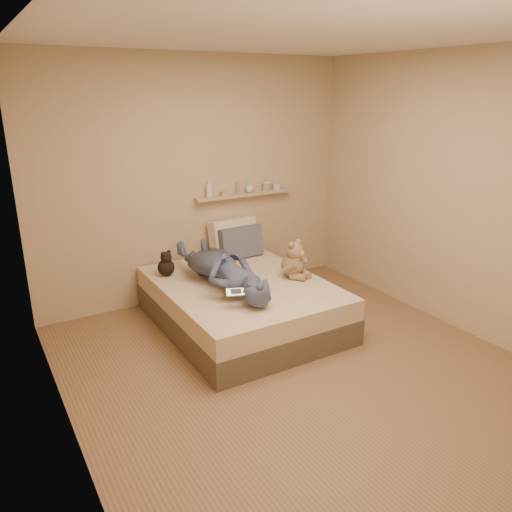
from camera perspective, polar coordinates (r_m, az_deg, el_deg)
room at (r=3.86m, az=4.94°, el=4.40°), size 3.80×3.80×3.80m
bed at (r=4.96m, az=-1.66°, el=-5.44°), size 1.50×1.90×0.45m
game_console at (r=4.26m, az=-2.30°, el=-4.15°), size 0.18×0.13×0.06m
teddy_bear at (r=4.96m, az=4.36°, el=-0.68°), size 0.31×0.32×0.39m
dark_plush at (r=5.08m, az=-10.24°, el=-1.01°), size 0.17×0.17×0.26m
pillow_cream at (r=5.66m, az=-2.62°, el=2.22°), size 0.57×0.27×0.42m
pillow_grey at (r=5.55m, az=-1.79°, el=1.60°), size 0.50×0.21×0.36m
person at (r=4.74m, az=-3.86°, el=-1.40°), size 0.54×1.46×0.35m
wall_shelf at (r=5.71m, az=-1.34°, el=7.04°), size 1.20×0.12×0.03m
shelf_bottles at (r=5.70m, az=-1.23°, el=7.86°), size 0.97×0.13×0.19m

